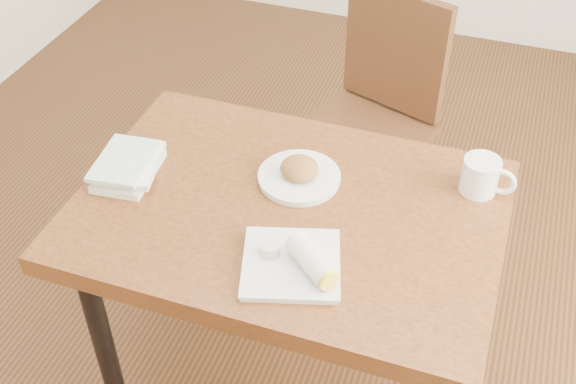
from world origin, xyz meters
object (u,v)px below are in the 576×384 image
(table, at_px, (288,230))
(book_stack, at_px, (129,166))
(plate_scone, at_px, (299,174))
(plate_burrito, at_px, (297,263))
(chair_far, at_px, (375,107))
(coffee_mug, at_px, (482,175))

(table, height_order, book_stack, book_stack)
(table, relative_size, plate_scone, 4.91)
(plate_burrito, distance_m, book_stack, 0.59)
(table, distance_m, book_stack, 0.48)
(table, xyz_separation_m, chair_far, (0.05, 0.82, -0.11))
(chair_far, bearing_deg, coffee_mug, -54.62)
(table, bearing_deg, plate_burrito, -65.12)
(plate_burrito, bearing_deg, book_stack, 161.19)
(plate_scone, height_order, plate_burrito, plate_burrito)
(coffee_mug, bearing_deg, plate_scone, -165.59)
(plate_burrito, xyz_separation_m, book_stack, (-0.56, 0.19, 0.00))
(plate_burrito, relative_size, book_stack, 1.23)
(chair_far, xyz_separation_m, plate_burrito, (0.05, -1.03, 0.23))
(coffee_mug, xyz_separation_m, plate_burrito, (-0.37, -0.44, -0.03))
(chair_far, height_order, plate_scone, chair_far)
(plate_scone, bearing_deg, plate_burrito, -72.19)
(plate_scone, relative_size, book_stack, 0.96)
(plate_scone, bearing_deg, coffee_mug, 14.41)
(plate_scone, distance_m, book_stack, 0.47)
(chair_far, bearing_deg, plate_burrito, -87.25)
(chair_far, relative_size, plate_scone, 4.17)
(chair_far, bearing_deg, plate_scone, -94.21)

